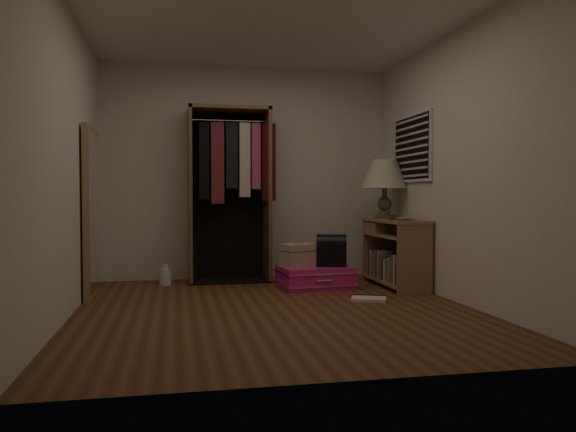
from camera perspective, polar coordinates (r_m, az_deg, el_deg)
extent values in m
plane|color=#573118|center=(5.08, -1.22, -9.46)|extent=(4.00, 4.00, 0.00)
cube|color=silver|center=(6.96, -4.14, 4.40)|extent=(3.50, 0.02, 2.60)
cube|color=silver|center=(3.04, 5.48, 7.50)|extent=(3.50, 0.02, 2.60)
cube|color=silver|center=(5.56, 16.87, 4.92)|extent=(0.02, 4.00, 2.60)
cube|color=silver|center=(4.98, -21.54, 5.22)|extent=(0.02, 4.00, 2.60)
cube|color=white|center=(5.22, -1.24, 19.74)|extent=(3.50, 4.00, 0.01)
cube|color=white|center=(6.47, 12.51, 6.76)|extent=(0.03, 0.96, 0.76)
cube|color=black|center=(6.47, 12.50, 6.76)|extent=(0.03, 0.90, 0.70)
cube|color=beige|center=(6.44, 12.34, 4.00)|extent=(0.01, 0.88, 0.02)
cube|color=beige|center=(6.45, 12.35, 4.70)|extent=(0.01, 0.88, 0.02)
cube|color=beige|center=(6.45, 12.35, 5.39)|extent=(0.01, 0.88, 0.02)
cube|color=beige|center=(6.46, 12.36, 6.07)|extent=(0.01, 0.88, 0.02)
cube|color=beige|center=(6.46, 12.36, 6.76)|extent=(0.01, 0.88, 0.02)
cube|color=beige|center=(6.47, 12.37, 7.45)|extent=(0.01, 0.88, 0.02)
cube|color=beige|center=(6.48, 12.38, 8.13)|extent=(0.01, 0.88, 0.02)
cube|color=beige|center=(6.49, 12.38, 8.82)|extent=(0.01, 0.88, 0.02)
cube|color=beige|center=(6.50, 12.39, 9.50)|extent=(0.01, 0.88, 0.02)
cube|color=#956A48|center=(5.92, 12.84, -4.20)|extent=(0.40, 0.03, 0.75)
cube|color=#956A48|center=(6.90, 9.19, -3.29)|extent=(0.40, 0.03, 0.75)
cube|color=#956A48|center=(6.44, 10.86, -6.50)|extent=(0.40, 1.04, 0.03)
cube|color=#956A48|center=(6.39, 10.89, -1.97)|extent=(0.40, 1.04, 0.03)
cube|color=#956A48|center=(6.38, 10.90, -0.49)|extent=(0.42, 1.12, 0.03)
cube|color=brown|center=(6.48, 12.43, -3.66)|extent=(0.02, 1.10, 0.75)
cube|color=#956A48|center=(6.69, 9.74, -1.14)|extent=(0.36, 0.38, 0.13)
cube|color=gray|center=(5.96, 11.74, -5.81)|extent=(0.15, 0.04, 0.26)
cube|color=#4C3833|center=(6.01, 11.57, -5.86)|extent=(0.16, 0.05, 0.23)
cube|color=#B7AD99|center=(6.05, 11.37, -5.41)|extent=(0.15, 0.04, 0.31)
cube|color=brown|center=(6.10, 11.20, -5.36)|extent=(0.16, 0.05, 0.31)
cube|color=#3F4C59|center=(6.15, 11.19, -5.42)|extent=(0.19, 0.03, 0.29)
cube|color=gray|center=(6.19, 11.09, -5.42)|extent=(0.21, 0.04, 0.28)
cube|color=#59594C|center=(6.23, 10.98, -5.53)|extent=(0.22, 0.04, 0.24)
cube|color=#B2724C|center=(6.27, 10.50, -5.51)|extent=(0.15, 0.04, 0.23)
cube|color=beige|center=(6.33, 10.43, -5.39)|extent=(0.18, 0.04, 0.25)
cube|color=#332D38|center=(6.38, 10.28, -5.30)|extent=(0.19, 0.05, 0.25)
cube|color=gray|center=(6.41, 10.06, -5.12)|extent=(0.17, 0.03, 0.28)
cube|color=#4C3833|center=(6.45, 9.99, -5.12)|extent=(0.18, 0.03, 0.28)
cube|color=#B7AD99|center=(6.48, 9.79, -4.90)|extent=(0.16, 0.04, 0.32)
cube|color=brown|center=(6.53, 9.61, -5.08)|extent=(0.16, 0.04, 0.26)
cube|color=#3F4C59|center=(6.58, 9.73, -4.84)|extent=(0.22, 0.04, 0.31)
cube|color=gray|center=(6.62, 9.56, -4.99)|extent=(0.21, 0.04, 0.26)
cube|color=#59594C|center=(6.65, 9.18, -5.00)|extent=(0.15, 0.04, 0.25)
cube|color=#B2724C|center=(6.69, 9.08, -4.74)|extent=(0.16, 0.03, 0.30)
cube|color=beige|center=(6.73, 9.15, -4.71)|extent=(0.20, 0.03, 0.30)
cube|color=#332D38|center=(6.77, 9.02, -4.72)|extent=(0.20, 0.04, 0.29)
cube|color=gray|center=(6.83, 8.90, -4.80)|extent=(0.21, 0.04, 0.26)
cube|color=brown|center=(6.64, -9.90, 2.11)|extent=(0.04, 0.50, 2.05)
cube|color=brown|center=(6.72, -2.12, 2.14)|extent=(0.04, 0.50, 2.05)
cube|color=brown|center=(6.74, -6.02, 10.70)|extent=(0.95, 0.50, 0.04)
cube|color=black|center=(6.90, -6.17, 2.13)|extent=(0.95, 0.02, 2.05)
cube|color=black|center=(6.74, -5.96, -6.53)|extent=(0.95, 0.50, 0.02)
cylinder|color=white|center=(6.73, -6.02, 9.61)|extent=(0.87, 0.02, 0.02)
cube|color=black|center=(6.64, -8.54, 5.55)|extent=(0.12, 0.11, 0.90)
cube|color=maroon|center=(6.65, -7.20, 5.34)|extent=(0.15, 0.13, 0.95)
cube|color=black|center=(6.67, -5.78, 6.10)|extent=(0.14, 0.14, 0.77)
cube|color=beige|center=(6.68, -4.47, 5.66)|extent=(0.13, 0.16, 0.87)
cube|color=#BF4C72|center=(6.70, -3.31, 6.06)|extent=(0.10, 0.13, 0.77)
cube|color=#590F19|center=(6.72, -2.03, 5.46)|extent=(0.16, 0.16, 0.91)
cube|color=#A57C50|center=(5.96, -19.37, 0.36)|extent=(0.05, 0.80, 1.70)
cube|color=white|center=(5.95, -19.09, 0.37)|extent=(0.01, 0.68, 1.58)
cube|color=#E31B8C|center=(6.22, 2.78, -6.22)|extent=(0.82, 0.62, 0.24)
cube|color=white|center=(6.23, 2.78, -6.81)|extent=(0.84, 0.65, 0.01)
cube|color=white|center=(6.21, 2.78, -5.62)|extent=(0.84, 0.65, 0.01)
cylinder|color=white|center=(5.95, 3.73, -6.58)|extent=(0.18, 0.04, 0.02)
cube|color=tan|center=(6.14, 1.12, -4.01)|extent=(0.44, 0.37, 0.25)
cube|color=brown|center=(6.13, 1.12, -3.53)|extent=(0.44, 0.38, 0.01)
cylinder|color=white|center=(6.12, 1.12, -2.74)|extent=(0.10, 0.06, 0.02)
cube|color=black|center=(6.21, 4.44, -3.96)|extent=(0.37, 0.29, 0.25)
cylinder|color=black|center=(6.20, 4.44, -2.82)|extent=(0.37, 0.29, 0.21)
cylinder|color=#3F5328|center=(6.70, 9.77, -0.07)|extent=(0.27, 0.27, 0.04)
cylinder|color=#3F5328|center=(6.70, 9.77, 0.31)|extent=(0.16, 0.16, 0.05)
sphere|color=#3F5328|center=(6.70, 9.78, 1.24)|extent=(0.19, 0.19, 0.17)
cylinder|color=#3F5328|center=(6.70, 9.79, 2.37)|extent=(0.07, 0.07, 0.10)
cone|color=beige|center=(6.70, 9.80, 4.23)|extent=(0.63, 0.63, 0.33)
cone|color=#E8EFCF|center=(6.70, 9.80, 4.23)|extent=(0.56, 0.56, 0.32)
cylinder|color=#A88140|center=(6.22, 11.48, -0.34)|extent=(0.32, 0.32, 0.02)
imported|color=#9FBE9E|center=(6.06, 11.62, -0.31)|extent=(0.17, 0.17, 0.04)
cylinder|color=white|center=(6.55, -12.35, -6.06)|extent=(0.15, 0.15, 0.19)
cylinder|color=white|center=(6.53, -12.36, -5.03)|extent=(0.06, 0.06, 0.05)
cube|color=beige|center=(5.57, 8.21, -8.30)|extent=(0.41, 0.37, 0.03)
cube|color=black|center=(5.68, 8.26, -8.10)|extent=(0.32, 0.17, 0.03)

